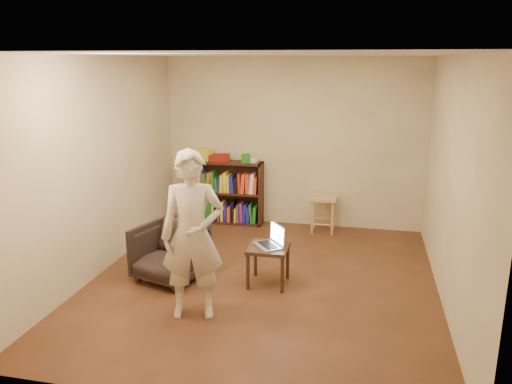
% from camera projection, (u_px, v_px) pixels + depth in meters
% --- Properties ---
extents(floor, '(4.50, 4.50, 0.00)m').
position_uv_depth(floor, '(263.00, 282.00, 5.90)').
color(floor, '#422815').
rests_on(floor, ground).
extents(ceiling, '(4.50, 4.50, 0.00)m').
position_uv_depth(ceiling, '(263.00, 54.00, 5.24)').
color(ceiling, silver).
rests_on(ceiling, wall_back).
extents(wall_back, '(4.00, 0.00, 4.00)m').
position_uv_depth(wall_back, '(293.00, 143.00, 7.69)').
color(wall_back, beige).
rests_on(wall_back, floor).
extents(wall_left, '(0.00, 4.50, 4.50)m').
position_uv_depth(wall_left, '(100.00, 167.00, 5.99)').
color(wall_left, beige).
rests_on(wall_left, floor).
extents(wall_right, '(0.00, 4.50, 4.50)m').
position_uv_depth(wall_right, '(452.00, 184.00, 5.15)').
color(wall_right, beige).
rests_on(wall_right, floor).
extents(bookshelf, '(1.20, 0.30, 1.00)m').
position_uv_depth(bookshelf, '(226.00, 196.00, 7.99)').
color(bookshelf, black).
rests_on(bookshelf, floor).
extents(box_yellow, '(0.25, 0.21, 0.18)m').
position_uv_depth(box_yellow, '(204.00, 155.00, 7.89)').
color(box_yellow, yellow).
rests_on(box_yellow, bookshelf).
extents(red_cloth, '(0.35, 0.29, 0.10)m').
position_uv_depth(red_cloth, '(219.00, 158.00, 7.86)').
color(red_cloth, maroon).
rests_on(red_cloth, bookshelf).
extents(box_green, '(0.15, 0.15, 0.13)m').
position_uv_depth(box_green, '(246.00, 158.00, 7.73)').
color(box_green, '#23761F').
rests_on(box_green, bookshelf).
extents(box_white, '(0.11, 0.11, 0.07)m').
position_uv_depth(box_white, '(254.00, 160.00, 7.73)').
color(box_white, white).
rests_on(box_white, bookshelf).
extents(stool, '(0.38, 0.38, 0.55)m').
position_uv_depth(stool, '(324.00, 203.00, 7.54)').
color(stool, tan).
rests_on(stool, floor).
extents(armchair, '(0.90, 0.91, 0.67)m').
position_uv_depth(armchair, '(170.00, 252.00, 5.91)').
color(armchair, black).
rests_on(armchair, floor).
extents(side_table, '(0.46, 0.46, 0.47)m').
position_uv_depth(side_table, '(268.00, 253.00, 5.76)').
color(side_table, '#321A10').
rests_on(side_table, floor).
extents(laptop, '(0.41, 0.43, 0.26)m').
position_uv_depth(laptop, '(272.00, 241.00, 5.74)').
color(laptop, silver).
rests_on(laptop, side_table).
extents(person, '(0.71, 0.55, 1.72)m').
position_uv_depth(person, '(193.00, 236.00, 4.94)').
color(person, beige).
rests_on(person, floor).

